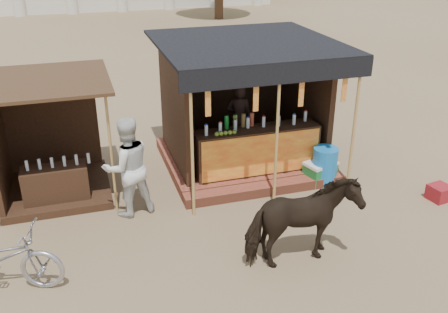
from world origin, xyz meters
The scene contains 8 objects.
ground centered at (0.00, 0.00, 0.00)m, with size 120.00×120.00×0.00m, color #846B4C.
main_stall centered at (1.00, 3.36, 1.02)m, with size 3.60×3.61×2.78m.
secondary_stall centered at (-3.17, 3.24, 0.85)m, with size 2.40×2.40×2.38m.
cow centered at (0.65, -0.35, 0.74)m, with size 0.79×1.74×1.47m, color black.
bystander centered at (-1.70, 2.00, 0.95)m, with size 0.92×0.72×1.89m, color silver.
blue_barrel centered at (2.30, 2.00, 0.39)m, with size 0.51×0.51×0.79m, color #176AB1.
red_crate centered at (4.14, 0.70, 0.15)m, with size 0.39×0.38×0.30m, color maroon.
cooler centered at (2.24, 2.06, 0.23)m, with size 0.74×0.61×0.46m.
Camera 1 is at (-2.42, -6.22, 4.90)m, focal length 40.00 mm.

